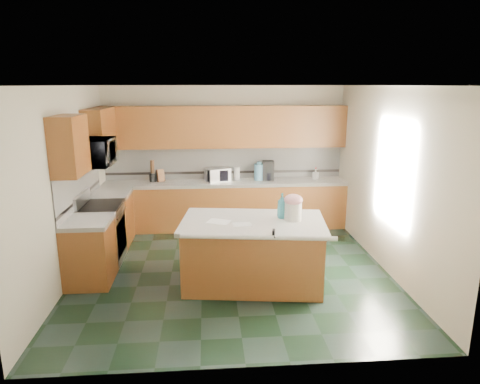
{
  "coord_description": "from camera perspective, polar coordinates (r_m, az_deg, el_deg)",
  "views": [
    {
      "loc": [
        -0.35,
        -5.96,
        2.71
      ],
      "look_at": [
        0.15,
        0.35,
        1.12
      ],
      "focal_mm": 32.0,
      "sensor_mm": 36.0,
      "label": 1
    }
  ],
  "objects": [
    {
      "name": "back_accent_band",
      "position": [
        8.41,
        -2.06,
        2.66
      ],
      "size": [
        4.6,
        0.01,
        0.05
      ],
      "primitive_type": "cube",
      "color": "black",
      "rests_on": "back_countertop"
    },
    {
      "name": "soap_bottle_back",
      "position": [
        8.45,
        10.05,
        2.37
      ],
      "size": [
        0.13,
        0.13,
        0.2
      ],
      "primitive_type": "imported",
      "rotation": [
        0.0,
        0.0,
        0.74
      ],
      "color": "white",
      "rests_on": "back_countertop"
    },
    {
      "name": "floor",
      "position": [
        6.55,
        -1.08,
        -10.32
      ],
      "size": [
        4.6,
        4.6,
        0.0
      ],
      "primitive_type": "plane",
      "color": "black",
      "rests_on": "ground"
    },
    {
      "name": "utensil_crock",
      "position": [
        8.28,
        -11.54,
        1.93
      ],
      "size": [
        0.13,
        0.13,
        0.17
      ],
      "primitive_type": "cylinder",
      "color": "black",
      "rests_on": "back_countertop"
    },
    {
      "name": "wall_right",
      "position": [
        6.67,
        19.19,
        1.54
      ],
      "size": [
        0.04,
        4.6,
        2.7
      ],
      "primitive_type": "cube",
      "color": "beige",
      "rests_on": "ground"
    },
    {
      "name": "back_upper_cab",
      "position": [
        8.13,
        -2.07,
        8.67
      ],
      "size": [
        4.6,
        0.33,
        0.78
      ],
      "primitive_type": "cube",
      "color": "#4D240C",
      "rests_on": "wall_back"
    },
    {
      "name": "treat_jar",
      "position": [
        5.85,
        7.09,
        -2.57
      ],
      "size": [
        0.29,
        0.29,
        0.24
      ],
      "primitive_type": "cylinder",
      "rotation": [
        0.0,
        0.0,
        -0.3
      ],
      "color": "silver",
      "rests_on": "island_top"
    },
    {
      "name": "wall_left",
      "position": [
        6.42,
        -22.29,
        0.81
      ],
      "size": [
        0.04,
        4.6,
        2.7
      ],
      "primitive_type": "cube",
      "color": "beige",
      "rests_on": "ground"
    },
    {
      "name": "left_backsplash",
      "position": [
        6.95,
        -20.62,
        0.93
      ],
      "size": [
        0.02,
        2.3,
        0.63
      ],
      "primitive_type": "cube",
      "color": "silver",
      "rests_on": "wall_left"
    },
    {
      "name": "soap_back_cap",
      "position": [
        8.43,
        10.08,
        3.14
      ],
      "size": [
        0.02,
        0.02,
        0.03
      ],
      "primitive_type": "cylinder",
      "color": "red",
      "rests_on": "soap_bottle_back"
    },
    {
      "name": "ceiling",
      "position": [
        5.97,
        -1.21,
        14.01
      ],
      "size": [
        4.6,
        4.6,
        0.0
      ],
      "primitive_type": "plane",
      "color": "white",
      "rests_on": "ground"
    },
    {
      "name": "range_cooktop",
      "position": [
        6.91,
        -18.2,
        -1.81
      ],
      "size": [
        0.62,
        0.78,
        0.04
      ],
      "primitive_type": "cube",
      "color": "black",
      "rests_on": "range_body"
    },
    {
      "name": "paper_sheet_a",
      "position": [
        5.66,
        0.28,
        -4.32
      ],
      "size": [
        0.26,
        0.2,
        0.0
      ],
      "primitive_type": "cube",
      "rotation": [
        0.0,
        0.0,
        0.09
      ],
      "color": "white",
      "rests_on": "island_top"
    },
    {
      "name": "paper_sheet_b",
      "position": [
        5.77,
        -2.85,
        -3.96
      ],
      "size": [
        0.36,
        0.32,
        0.0
      ],
      "primitive_type": "cube",
      "rotation": [
        0.0,
        0.0,
        -0.4
      ],
      "color": "white",
      "rests_on": "island_top"
    },
    {
      "name": "utensil_bundle",
      "position": [
        8.24,
        -11.61,
        3.33
      ],
      "size": [
        0.08,
        0.08,
        0.24
      ],
      "primitive_type": "cylinder",
      "color": "#472814",
      "rests_on": "utensil_crock"
    },
    {
      "name": "treat_jar_knob_end_l",
      "position": [
        5.78,
        6.74,
        -0.56
      ],
      "size": [
        0.04,
        0.04,
        0.04
      ],
      "primitive_type": "sphere",
      "color": "tan",
      "rests_on": "treat_jar_lid"
    },
    {
      "name": "treat_jar_knob",
      "position": [
        5.79,
        7.15,
        -0.55
      ],
      "size": [
        0.08,
        0.03,
        0.03
      ],
      "primitive_type": "cylinder",
      "rotation": [
        0.0,
        1.57,
        0.0
      ],
      "color": "tan",
      "rests_on": "treat_jar_lid"
    },
    {
      "name": "range_handle",
      "position": [
        6.87,
        -15.52,
        -2.74
      ],
      "size": [
        0.02,
        0.66,
        0.02
      ],
      "primitive_type": "cylinder",
      "rotation": [
        1.57,
        0.0,
        0.0
      ],
      "color": "#B7B7BC",
      "rests_on": "range_body"
    },
    {
      "name": "left_base_cab_rear",
      "position": [
        7.77,
        -16.61,
        -3.55
      ],
      "size": [
        0.6,
        0.82,
        0.86
      ],
      "primitive_type": "cube",
      "color": "#4D240C",
      "rests_on": "ground"
    },
    {
      "name": "water_jug_neck",
      "position": [
        8.21,
        2.57,
        3.89
      ],
      "size": [
        0.09,
        0.09,
        0.04
      ],
      "primitive_type": "cylinder",
      "color": "#6AACD5",
      "rests_on": "water_jug"
    },
    {
      "name": "clamp_handle",
      "position": [
        5.26,
        4.59,
        -5.94
      ],
      "size": [
        0.02,
        0.07,
        0.02
      ],
      "primitive_type": "cylinder",
      "rotation": [
        1.57,
        0.0,
        0.0
      ],
      "color": "black",
      "rests_on": "island_top"
    },
    {
      "name": "paper_towel",
      "position": [
        8.25,
        -0.44,
        2.48
      ],
      "size": [
        0.11,
        0.11,
        0.25
      ],
      "primitive_type": "cylinder",
      "color": "white",
      "rests_on": "back_countertop"
    },
    {
      "name": "toaster_oven",
      "position": [
        8.18,
        -3.0,
        2.35
      ],
      "size": [
        0.51,
        0.44,
        0.25
      ],
      "primitive_type": "cube",
      "rotation": [
        0.0,
        0.0,
        0.41
      ],
      "color": "#B7B7BC",
      "rests_on": "back_countertop"
    },
    {
      "name": "island_top",
      "position": [
        5.82,
        1.75,
        -4.12
      ],
      "size": [
        2.07,
        1.39,
        0.06
      ],
      "primitive_type": "cube",
      "rotation": [
        0.0,
        0.0,
        -0.13
      ],
      "color": "white",
      "rests_on": "island_base"
    },
    {
      "name": "window_light_proxy",
      "position": [
        6.45,
        19.75,
        2.45
      ],
      "size": [
        0.02,
        1.4,
        1.1
      ],
      "primitive_type": "cube",
      "color": "white",
      "rests_on": "wall_right"
    },
    {
      "name": "coffee_carafe",
      "position": [
        8.25,
        3.79,
        2.09
      ],
      "size": [
        0.15,
        0.15,
        0.15
      ],
      "primitive_type": "cylinder",
      "color": "black",
      "rests_on": "back_countertop"
    },
    {
      "name": "back_backsplash",
      "position": [
        8.38,
        -2.07,
        3.97
      ],
      "size": [
        4.6,
        0.02,
        0.63
      ],
      "primitive_type": "cube",
      "color": "silver",
      "rests_on": "back_countertop"
    },
    {
      "name": "range_oven_door",
      "position": [
        6.99,
        -15.56,
        -5.73
      ],
      "size": [
        0.02,
        0.68,
        0.55
      ],
      "primitive_type": "cube",
      "color": "black",
      "rests_on": "range_body"
    },
    {
      "name": "microwave",
      "position": [
        6.73,
        -18.74,
        5.02
      ],
      "size": [
        0.5,
        0.73,
        0.41
      ],
      "primitive_type": "imported",
      "rotation": [
        0.0,
        0.0,
        1.57
      ],
      "color": "#B7B7BC",
      "rests_on": "wall_left"
    },
    {
      "name": "wall_front",
      "position": [
        3.9,
        0.9,
        -6.33
      ],
      "size": [
        4.6,
        0.04,
        2.7
      ],
      "primitive_type": "cube",
      "color": "beige",
      "rests_on": "ground"
    },
    {
      "name": "left_counter_front",
      "position": [
        6.22,
        -19.74,
        -3.76
      ],
      "size": [
        0.64,
        0.72,
        0.06
      ],
      "primitive_type": "cube",
      "color": "white",
      "rests_on": "left_base_cab_front"
    },
    {
      "name": "treat_jar_lid",
      "position": [
        5.81,
        7.13,
        -1.05
      ],
      "size": [
        0.25,
        0.25,
        0.16
      ],
      "primitive_type": "ellipsoid",
      "color": "pink",
      "rests_on": "treat_jar"
    },
    {
      "name": "paper_towel_base",
      "position": [
        8.27,
        -0.44,
        1.67
      ],
      "size": [
        0.17,
        0.17,
        0.01
      ],
      "primitive_type": "cylinder",
      "color": "#B7B7BC",
      "rests_on": "back_countertop"
    },
    {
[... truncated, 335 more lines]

